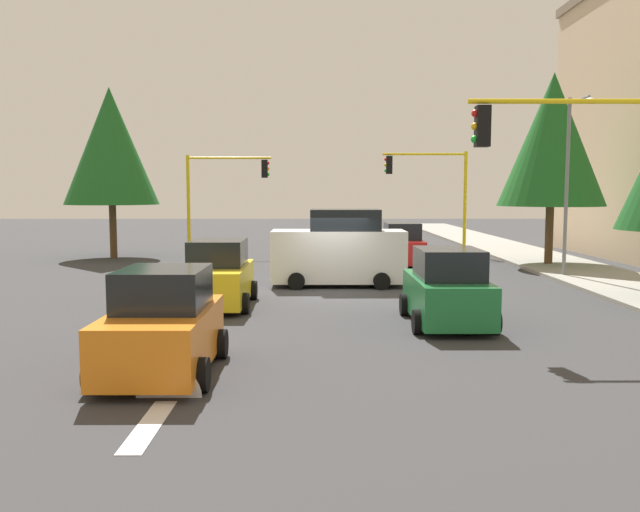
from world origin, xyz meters
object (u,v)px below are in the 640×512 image
traffic_signal_near_left (580,166)px  street_lamp_curbside (571,167)px  traffic_signal_far_right (222,184)px  tree_opposite_side (111,146)px  car_orange (163,326)px  traffic_signal_far_left (432,182)px  tree_roadside_mid (552,140)px  delivery_van_white (339,251)px  car_red (402,246)px  car_yellow (218,276)px  car_green (447,290)px

traffic_signal_near_left → street_lamp_curbside: size_ratio=0.81×
traffic_signal_far_right → tree_opposite_side: bearing=-69.5°
car_orange → traffic_signal_far_left: bearing=158.8°
traffic_signal_far_left → tree_opposite_side: bearing=-83.2°
tree_roadside_mid → car_orange: bearing=-37.5°
traffic_signal_near_left → delivery_van_white: (-8.00, -5.43, -2.73)m
car_red → car_yellow: bearing=-32.2°
car_yellow → tree_roadside_mid: bearing=127.2°
car_yellow → car_red: bearing=147.8°
traffic_signal_near_left → street_lamp_curbside: street_lamp_curbside is taller
tree_opposite_side → traffic_signal_far_left: bearing=96.8°
car_orange → car_yellow: bearing=-179.5°
traffic_signal_far_right → tree_roadside_mid: size_ratio=0.62×
traffic_signal_far_left → car_red: traffic_signal_far_left is taller
traffic_signal_near_left → car_red: (-14.70, -2.30, -3.12)m
traffic_signal_far_right → car_red: 10.88m
delivery_van_white → car_red: delivery_van_white is taller
traffic_signal_far_left → car_orange: 25.38m
tree_roadside_mid → traffic_signal_near_left: bearing=-17.1°
street_lamp_curbside → delivery_van_white: bearing=-79.8°
traffic_signal_far_right → car_green: bearing=24.0°
traffic_signal_far_left → street_lamp_curbside: size_ratio=0.79×
street_lamp_curbside → car_orange: (13.10, -12.64, -3.45)m
street_lamp_curbside → traffic_signal_far_left: bearing=-161.3°
traffic_signal_far_left → car_green: size_ratio=1.44×
traffic_signal_far_left → car_green: traffic_signal_far_left is taller
car_orange → delivery_van_white: bearing=162.1°
traffic_signal_near_left → tree_roadside_mid: 14.74m
traffic_signal_far_left → tree_roadside_mid: 7.60m
traffic_signal_far_left → car_orange: traffic_signal_far_left is taller
traffic_signal_near_left → car_yellow: size_ratio=1.44×
car_green → car_red: size_ratio=0.93×
car_green → car_yellow: 6.87m
tree_opposite_side → car_yellow: (14.24, 7.50, -4.78)m
traffic_signal_near_left → street_lamp_curbside: (-9.61, 3.50, 0.33)m
traffic_signal_far_right → tree_opposite_side: tree_opposite_side is taller
traffic_signal_far_left → car_green: (18.99, -2.88, -3.04)m
traffic_signal_far_right → tree_opposite_side: (2.00, -5.35, 1.88)m
tree_opposite_side → car_red: 15.52m
traffic_signal_far_left → car_orange: bearing=-21.2°
car_yellow → car_red: (-10.94, 6.89, 0.00)m
traffic_signal_far_left → traffic_signal_near_left: bearing=0.1°
delivery_van_white → tree_roadside_mid: bearing=121.7°
traffic_signal_far_right → car_orange: bearing=5.4°
street_lamp_curbside → car_yellow: size_ratio=1.77×
traffic_signal_far_left → delivery_van_white: (12.00, -5.41, -2.66)m
traffic_signal_far_left → tree_roadside_mid: tree_roadside_mid is taller
street_lamp_curbside → tree_roadside_mid: bearing=169.7°
traffic_signal_far_left → tree_opposite_side: 16.89m
traffic_signal_far_left → street_lamp_curbside: bearing=18.7°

